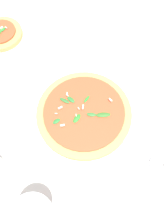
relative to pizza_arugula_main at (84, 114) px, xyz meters
name	(u,v)px	position (x,y,z in m)	size (l,w,h in m)	color
ground_plane	(74,120)	(0.03, 0.02, -0.02)	(6.00, 6.00, 0.00)	silver
pizza_arugula_main	(84,114)	(0.00, 0.00, 0.00)	(0.31, 0.31, 0.05)	white
pizza_personal_side	(1,35)	(0.33, -0.29, 0.00)	(0.18, 0.18, 0.05)	white
wine_glass	(36,216)	(0.08, 0.29, 0.09)	(0.09, 0.09, 0.16)	white
side_plate_white	(134,32)	(-0.16, -0.36, -0.01)	(0.15, 0.15, 0.02)	white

